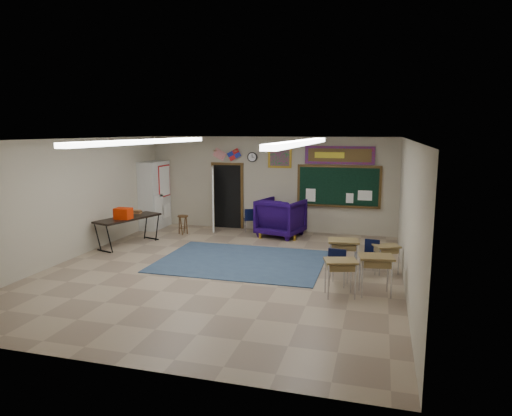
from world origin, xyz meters
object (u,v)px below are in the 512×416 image
(wingback_armchair, at_px, (281,217))
(wooden_stool, at_px, (183,224))
(student_desk_front_left, at_px, (343,255))
(student_desk_front_right, at_px, (386,258))
(folding_table, at_px, (129,230))

(wingback_armchair, relative_size, wooden_stool, 2.17)
(student_desk_front_left, height_order, student_desk_front_right, student_desk_front_left)
(folding_table, relative_size, wooden_stool, 3.51)
(wingback_armchair, distance_m, wooden_stool, 3.06)
(wooden_stool, bearing_deg, folding_table, -117.08)
(wingback_armchair, bearing_deg, folding_table, 44.81)
(folding_table, xyz_separation_m, wooden_stool, (0.88, 1.72, -0.14))
(wingback_armchair, height_order, wooden_stool, wingback_armchair)
(wingback_armchair, bearing_deg, student_desk_front_left, 137.13)
(student_desk_front_right, xyz_separation_m, folding_table, (-6.95, 0.72, 0.08))
(wingback_armchair, relative_size, student_desk_front_right, 1.91)
(student_desk_front_left, relative_size, wooden_stool, 1.38)
(wingback_armchair, xyz_separation_m, student_desk_front_left, (2.15, -3.36, -0.13))
(student_desk_front_right, bearing_deg, wooden_stool, 132.73)
(folding_table, bearing_deg, wooden_stool, 80.87)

